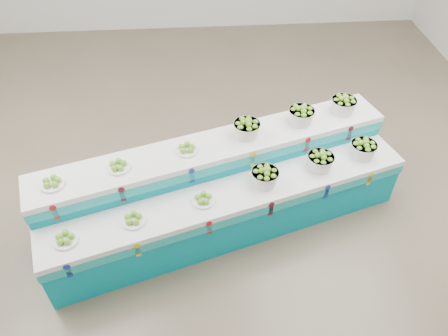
{
  "coord_description": "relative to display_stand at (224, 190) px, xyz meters",
  "views": [
    {
      "loc": [
        0.06,
        -4.11,
        4.27
      ],
      "look_at": [
        0.33,
        -0.51,
        0.87
      ],
      "focal_mm": 34.69,
      "sensor_mm": 36.0,
      "label": 1
    }
  ],
  "objects": [
    {
      "name": "plate_lower_right",
      "position": [
        -0.26,
        -0.36,
        0.26
      ],
      "size": [
        0.33,
        0.33,
        0.1
      ],
      "primitive_type": "cylinder",
      "rotation": [
        0.0,
        0.0,
        0.3
      ],
      "color": "white",
      "rests_on": "display_stand"
    },
    {
      "name": "plate_lower_left",
      "position": [
        -1.67,
        -0.8,
        0.26
      ],
      "size": [
        0.33,
        0.33,
        0.1
      ],
      "primitive_type": "cylinder",
      "rotation": [
        0.0,
        0.0,
        0.3
      ],
      "color": "white",
      "rests_on": "display_stand"
    },
    {
      "name": "plate_lower_mid",
      "position": [
        -1.0,
        -0.59,
        0.26
      ],
      "size": [
        0.33,
        0.33,
        0.1
      ],
      "primitive_type": "cylinder",
      "rotation": [
        0.0,
        0.0,
        0.3
      ],
      "color": "white",
      "rests_on": "display_stand"
    },
    {
      "name": "plate_upper_mid",
      "position": [
        -1.16,
        -0.08,
        0.56
      ],
      "size": [
        0.33,
        0.33,
        0.1
      ],
      "primitive_type": "cylinder",
      "rotation": [
        0.0,
        0.0,
        0.3
      ],
      "color": "white",
      "rests_on": "display_stand"
    },
    {
      "name": "basket_upper_right",
      "position": [
        1.56,
        0.77,
        0.62
      ],
      "size": [
        0.4,
        0.4,
        0.23
      ],
      "primitive_type": null,
      "rotation": [
        0.0,
        0.0,
        0.3
      ],
      "color": "silver",
      "rests_on": "display_stand"
    },
    {
      "name": "plate_upper_left",
      "position": [
        -1.83,
        -0.28,
        0.56
      ],
      "size": [
        0.33,
        0.33,
        0.1
      ],
      "primitive_type": "cylinder",
      "rotation": [
        0.0,
        0.0,
        0.3
      ],
      "color": "white",
      "rests_on": "display_stand"
    },
    {
      "name": "basket_lower_right",
      "position": [
        1.72,
        0.25,
        0.32
      ],
      "size": [
        0.4,
        0.4,
        0.23
      ],
      "primitive_type": null,
      "rotation": [
        0.0,
        0.0,
        0.3
      ],
      "color": "silver",
      "rests_on": "display_stand"
    },
    {
      "name": "ground",
      "position": [
        -0.33,
        0.51,
        -0.51
      ],
      "size": [
        10.0,
        10.0,
        0.0
      ],
      "primitive_type": "plane",
      "color": "brown",
      "rests_on": "ground"
    },
    {
      "name": "basket_lower_mid",
      "position": [
        1.15,
        0.07,
        0.32
      ],
      "size": [
        0.4,
        0.4,
        0.23
      ],
      "primitive_type": null,
      "rotation": [
        0.0,
        0.0,
        0.3
      ],
      "color": "silver",
      "rests_on": "display_stand"
    },
    {
      "name": "basket_upper_mid",
      "position": [
        0.99,
        0.59,
        0.62
      ],
      "size": [
        0.4,
        0.4,
        0.23
      ],
      "primitive_type": null,
      "rotation": [
        0.0,
        0.0,
        0.3
      ],
      "color": "silver",
      "rests_on": "display_stand"
    },
    {
      "name": "basket_lower_left",
      "position": [
        0.46,
        -0.14,
        0.32
      ],
      "size": [
        0.4,
        0.4,
        0.23
      ],
      "primitive_type": null,
      "rotation": [
        0.0,
        0.0,
        0.3
      ],
      "color": "silver",
      "rests_on": "display_stand"
    },
    {
      "name": "display_stand",
      "position": [
        0.0,
        0.0,
        0.0
      ],
      "size": [
        4.49,
        2.35,
        1.02
      ],
      "primitive_type": null,
      "rotation": [
        0.0,
        0.0,
        0.3
      ],
      "color": "#048DA1",
      "rests_on": "ground"
    },
    {
      "name": "basket_upper_left",
      "position": [
        0.3,
        0.37,
        0.62
      ],
      "size": [
        0.4,
        0.4,
        0.23
      ],
      "primitive_type": null,
      "rotation": [
        0.0,
        0.0,
        0.3
      ],
      "color": "silver",
      "rests_on": "display_stand"
    },
    {
      "name": "plate_upper_right",
      "position": [
        -0.41,
        0.15,
        0.56
      ],
      "size": [
        0.33,
        0.33,
        0.1
      ],
      "primitive_type": "cylinder",
      "rotation": [
        0.0,
        0.0,
        0.3
      ],
      "color": "white",
      "rests_on": "display_stand"
    }
  ]
}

